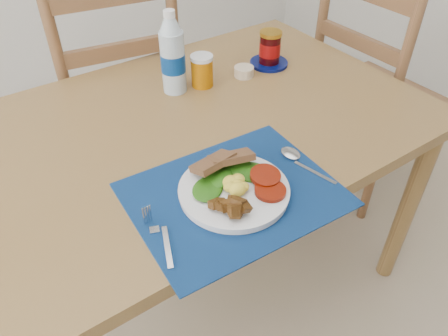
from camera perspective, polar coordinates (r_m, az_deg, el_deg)
name	(u,v)px	position (r m, az deg, el deg)	size (l,w,h in m)	color
ground	(227,317)	(1.69, 0.41, -18.89)	(4.00, 4.00, 0.00)	tan
table	(190,145)	(1.31, -4.51, 2.97)	(1.40, 0.90, 0.75)	brown
chair_far	(117,78)	(1.79, -13.78, 11.34)	(0.53, 0.51, 1.25)	brown
chair_end	(372,72)	(1.92, 18.77, 11.79)	(0.44, 0.46, 1.22)	brown
placemat	(234,194)	(1.02, 1.29, -3.44)	(0.47, 0.37, 0.00)	black
breakfast_plate	(233,190)	(1.00, 1.19, -2.85)	(0.25, 0.25, 0.06)	silver
fork	(159,236)	(0.93, -8.49, -8.76)	(0.05, 0.16, 0.00)	#B2B5BA
spoon	(298,160)	(1.12, 9.62, 1.09)	(0.04, 0.18, 0.01)	#B2B5BA
water_bottle	(173,57)	(1.36, -6.72, 14.18)	(0.08, 0.08, 0.26)	#ADBFCC
juice_glass	(202,72)	(1.41, -2.88, 12.47)	(0.07, 0.07, 0.10)	#B16004
ramekin	(244,72)	(1.48, 2.62, 12.47)	(0.06, 0.06, 0.03)	#C5AF91
jam_on_saucer	(270,50)	(1.55, 5.99, 15.05)	(0.13, 0.13, 0.12)	#040D49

